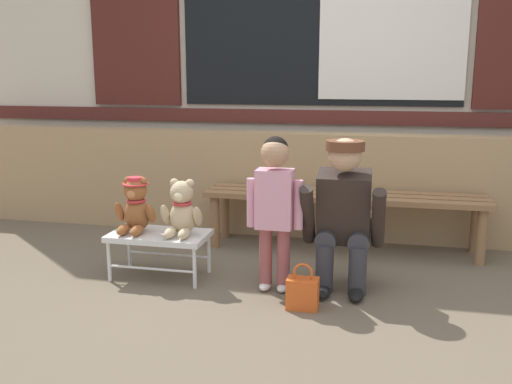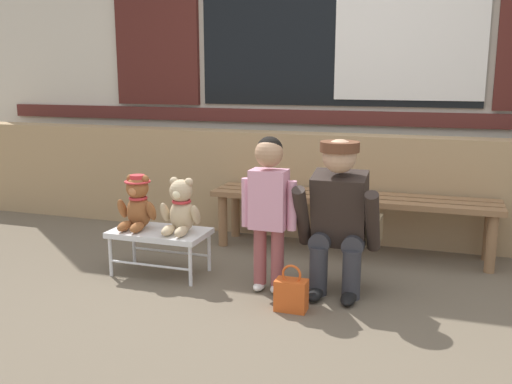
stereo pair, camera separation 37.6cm
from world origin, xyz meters
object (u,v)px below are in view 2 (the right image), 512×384
child_standing (269,197)px  adult_crouching (341,216)px  wooden_bench_long (351,204)px  small_display_bench (160,235)px  handbag_on_ground (291,294)px  teddy_bear_with_hat (137,203)px  teddy_bear_plain (181,208)px

child_standing → adult_crouching: 0.45m
wooden_bench_long → small_display_bench: bearing=-142.7°
adult_crouching → handbag_on_ground: 0.57m
teddy_bear_with_hat → adult_crouching: (1.36, 0.05, 0.01)m
adult_crouching → teddy_bear_with_hat: bearing=-177.8°
wooden_bench_long → small_display_bench: (-1.13, -0.86, -0.11)m
small_display_bench → adult_crouching: bearing=2.6°
wooden_bench_long → teddy_bear_plain: (-0.97, -0.86, 0.09)m
handbag_on_ground → child_standing: bearing=130.3°
small_display_bench → teddy_bear_with_hat: (-0.16, 0.00, 0.21)m
teddy_bear_with_hat → child_standing: child_standing is taller
teddy_bear_with_hat → teddy_bear_plain: size_ratio=1.00×
handbag_on_ground → small_display_bench: bearing=162.5°
small_display_bench → wooden_bench_long: bearing=37.3°
small_display_bench → handbag_on_ground: 1.05m
handbag_on_ground → adult_crouching: bearing=61.0°
teddy_bear_plain → handbag_on_ground: bearing=-20.7°
wooden_bench_long → teddy_bear_with_hat: bearing=-146.4°
teddy_bear_with_hat → adult_crouching: adult_crouching is taller
wooden_bench_long → teddy_bear_with_hat: teddy_bear_with_hat is taller
teddy_bear_plain → adult_crouching: (1.04, 0.05, 0.02)m
handbag_on_ground → teddy_bear_plain: bearing=159.3°
teddy_bear_plain → child_standing: child_standing is taller
wooden_bench_long → handbag_on_ground: wooden_bench_long is taller
wooden_bench_long → teddy_bear_with_hat: 1.56m
adult_crouching → small_display_bench: bearing=-177.4°
wooden_bench_long → adult_crouching: size_ratio=2.21×
adult_crouching → handbag_on_ground: adult_crouching is taller
child_standing → adult_crouching: bearing=15.5°
small_display_bench → handbag_on_ground: size_ratio=2.35×
handbag_on_ground → teddy_bear_with_hat: bearing=164.7°
wooden_bench_long → handbag_on_ground: size_ratio=7.72×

